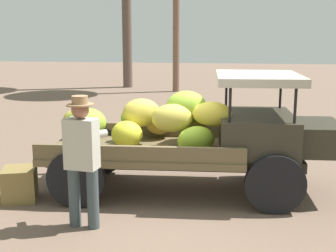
% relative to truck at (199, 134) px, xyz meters
% --- Properties ---
extents(ground_plane, '(60.00, 60.00, 0.00)m').
position_rel_truck_xyz_m(ground_plane, '(-0.22, -0.22, -0.92)').
color(ground_plane, brown).
extents(truck, '(4.53, 1.95, 1.86)m').
position_rel_truck_xyz_m(truck, '(0.00, 0.00, 0.00)').
color(truck, '#302C21').
rests_on(truck, ground).
extents(farmer, '(0.52, 0.48, 1.71)m').
position_rel_truck_xyz_m(farmer, '(-1.36, -1.57, 0.05)').
color(farmer, '#3E494E').
rests_on(farmer, ground).
extents(wooden_crate, '(0.61, 0.63, 0.49)m').
position_rel_truck_xyz_m(wooden_crate, '(-2.62, -0.77, -0.67)').
color(wooden_crate, olive).
rests_on(wooden_crate, ground).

